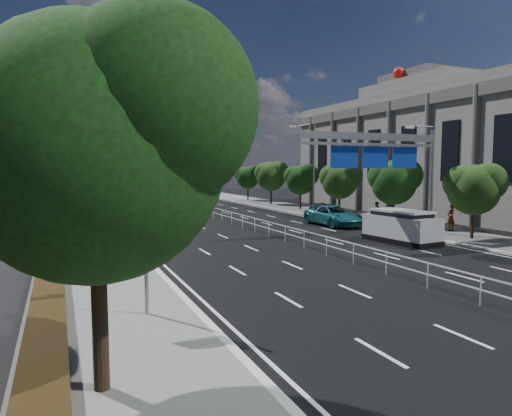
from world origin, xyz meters
TOP-DOWN VIEW (x-y plane):
  - ground at (0.00, 0.00)m, footprint 160.00×160.00m
  - sidewalk_near at (-11.50, 0.00)m, footprint 5.00×140.00m
  - kerb_near at (-9.00, 0.00)m, footprint 0.25×140.00m
  - median_fence at (0.00, 22.50)m, footprint 0.05×85.00m
  - hedge_near at (-13.30, 5.00)m, footprint 1.00×36.00m
  - toilet_sign at (-10.95, 0.00)m, footprint 1.62×0.18m
  - overhead_gantry at (6.74, 10.05)m, footprint 10.24×0.38m
  - streetlight_far at (10.50, 26.00)m, footprint 2.78×2.40m
  - civic_hall at (23.72, 22.00)m, footprint 14.40×36.00m
  - near_tree_big at (-12.13, -4.53)m, footprint 5.72×5.33m
  - near_tree_back at (-11.94, 17.97)m, footprint 4.84×4.51m
  - far_tree_c at (11.24, 6.98)m, footprint 3.52×3.28m
  - far_tree_d at (11.25, 14.48)m, footprint 3.85×3.59m
  - far_tree_e at (11.25, 21.98)m, footprint 3.63×3.38m
  - far_tree_f at (11.24, 29.48)m, footprint 3.52×3.28m
  - far_tree_g at (11.25, 36.98)m, footprint 3.96×3.69m
  - far_tree_h at (11.24, 44.48)m, footprint 3.41×3.18m
  - white_minivan at (-6.62, 26.06)m, footprint 2.30×4.62m
  - red_bus at (-7.50, 37.28)m, footprint 2.84×10.74m
  - near_car_silver at (-3.45, 38.09)m, footprint 2.12×5.08m
  - near_car_dark at (-4.72, 48.21)m, footprint 2.05×5.30m
  - silver_minivan at (6.50, 8.16)m, footprint 2.49×5.03m
  - parked_car_teal at (7.28, 16.89)m, footprint 2.74×5.76m
  - parked_car_dark at (8.30, 19.00)m, footprint 2.12×5.17m
  - pedestrian_a at (12.75, 10.19)m, footprint 0.78×0.61m
  - pedestrian_b at (11.35, 16.76)m, footprint 0.95×0.83m

SIDE VIEW (x-z plane):
  - ground at x=0.00m, z-range 0.00..0.00m
  - sidewalk_near at x=-11.50m, z-range 0.00..0.14m
  - kerb_near at x=-9.00m, z-range -0.01..0.15m
  - hedge_near at x=-13.30m, z-range 0.14..0.58m
  - median_fence at x=0.00m, z-range 0.01..1.04m
  - parked_car_dark at x=8.30m, z-range 0.00..1.50m
  - parked_car_teal at x=7.28m, z-range 0.00..1.59m
  - near_car_silver at x=-3.45m, z-range 0.00..1.72m
  - near_car_dark at x=-4.72m, z-range 0.00..1.72m
  - white_minivan at x=-6.62m, z-range -0.02..1.92m
  - pedestrian_b at x=11.35m, z-range 0.14..1.80m
  - silver_minivan at x=6.50m, z-range -0.02..2.00m
  - pedestrian_a at x=12.75m, z-range 0.14..2.04m
  - red_bus at x=-7.50m, z-range 0.07..3.26m
  - toilet_sign at x=-10.95m, z-range 0.77..5.11m
  - far_tree_h at x=11.24m, z-range 0.97..5.88m
  - far_tree_c at x=11.24m, z-range 0.95..5.90m
  - far_tree_f at x=11.24m, z-range 0.98..6.00m
  - far_tree_e at x=11.25m, z-range 0.99..6.12m
  - far_tree_d at x=11.25m, z-range 1.02..6.36m
  - far_tree_g at x=11.25m, z-range 1.03..6.48m
  - near_tree_back at x=-11.94m, z-range 1.27..7.96m
  - streetlight_far at x=10.50m, z-range 0.71..9.71m
  - near_tree_big at x=-12.13m, z-range 1.42..9.13m
  - overhead_gantry at x=6.74m, z-range 1.88..9.33m
  - civic_hall at x=23.72m, z-range -0.91..13.44m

